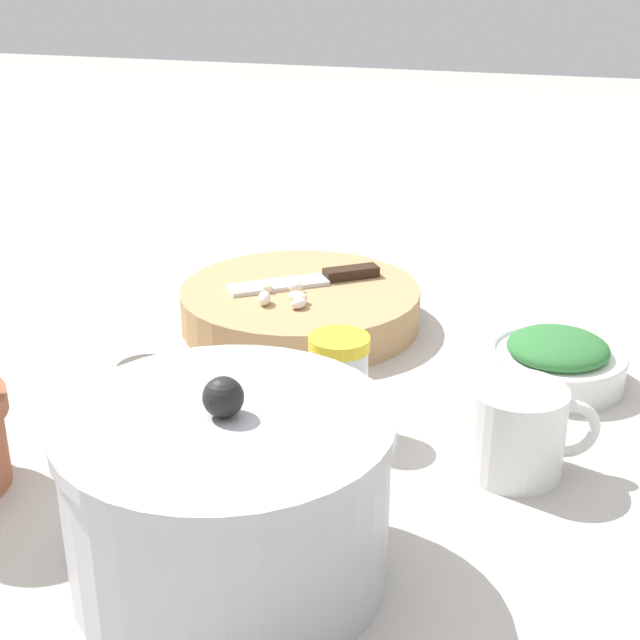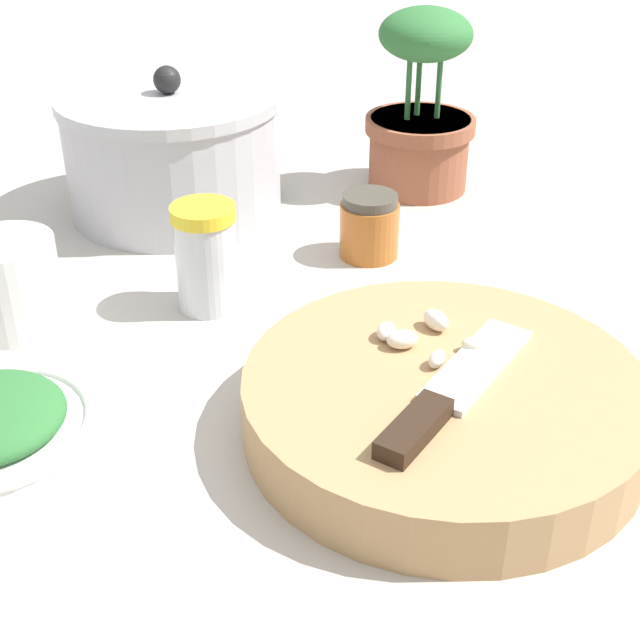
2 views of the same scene
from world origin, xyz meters
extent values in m
plane|color=#B2ADA3|center=(0.00, 0.00, 0.00)|extent=(5.00, 5.00, 0.00)
cylinder|color=tan|center=(0.10, -0.11, 0.02)|extent=(0.28, 0.28, 0.05)
cube|color=black|center=(0.05, -0.16, 0.05)|extent=(0.07, 0.06, 0.01)
cube|color=silver|center=(0.12, -0.11, 0.05)|extent=(0.11, 0.10, 0.01)
ellipsoid|color=#EFE9C7|center=(0.13, -0.09, 0.05)|extent=(0.02, 0.02, 0.01)
ellipsoid|color=white|center=(0.12, -0.05, 0.05)|extent=(0.02, 0.03, 0.02)
ellipsoid|color=silver|center=(0.08, -0.06, 0.05)|extent=(0.03, 0.02, 0.01)
ellipsoid|color=silver|center=(0.08, -0.05, 0.05)|extent=(0.02, 0.02, 0.01)
ellipsoid|color=#F2E3D0|center=(0.10, -0.09, 0.05)|extent=(0.02, 0.02, 0.01)
cylinder|color=silver|center=(-0.02, 0.12, 0.04)|extent=(0.05, 0.05, 0.08)
cylinder|color=yellow|center=(-0.02, 0.12, 0.09)|extent=(0.06, 0.06, 0.01)
cylinder|color=silver|center=(-0.18, 0.14, 0.04)|extent=(0.08, 0.08, 0.08)
cylinder|color=#B26023|center=(0.15, 0.17, 0.03)|extent=(0.06, 0.06, 0.05)
cylinder|color=#474238|center=(0.15, 0.17, 0.06)|extent=(0.05, 0.05, 0.01)
cylinder|color=#B2B2B7|center=(-0.01, 0.34, 0.06)|extent=(0.22, 0.22, 0.12)
cylinder|color=#B2B2B7|center=(-0.01, 0.34, 0.12)|extent=(0.23, 0.23, 0.01)
sphere|color=black|center=(-0.01, 0.34, 0.14)|extent=(0.03, 0.03, 0.03)
cylinder|color=#935138|center=(0.27, 0.31, 0.04)|extent=(0.11, 0.11, 0.08)
cylinder|color=#935138|center=(0.27, 0.31, 0.07)|extent=(0.12, 0.12, 0.02)
ellipsoid|color=#2D6B33|center=(0.27, 0.31, 0.17)|extent=(0.10, 0.10, 0.06)
cylinder|color=#2D6B33|center=(0.25, 0.31, 0.13)|extent=(0.01, 0.01, 0.09)
cylinder|color=#2D6B33|center=(0.27, 0.32, 0.13)|extent=(0.01, 0.01, 0.09)
cylinder|color=#2D6B33|center=(0.28, 0.31, 0.13)|extent=(0.01, 0.01, 0.09)
camera|label=1|loc=(-0.23, 0.82, 0.42)|focal=50.00mm
camera|label=2|loc=(-0.15, -0.56, 0.39)|focal=50.00mm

